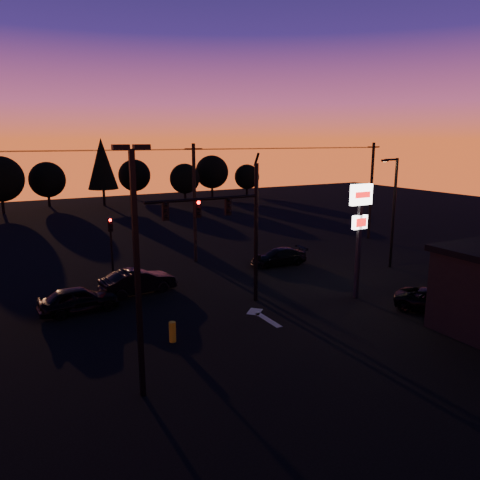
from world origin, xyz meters
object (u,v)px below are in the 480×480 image
at_px(suv_parked, 438,302).
at_px(secondary_signal, 111,240).
at_px(pylon_sign, 360,217).
at_px(streetlight, 393,208).
at_px(car_mid, 138,281).
at_px(parking_lot_light, 136,258).
at_px(bollard, 172,332).
at_px(traffic_signal_mast, 231,220).
at_px(car_right, 279,257).
at_px(car_left, 79,299).

bearing_deg(suv_parked, secondary_signal, 107.52).
bearing_deg(pylon_sign, streetlight, 30.08).
xyz_separation_m(secondary_signal, car_mid, (0.83, -2.90, -2.11)).
distance_m(secondary_signal, parking_lot_light, 14.90).
bearing_deg(bollard, streetlight, 13.80).
xyz_separation_m(pylon_sign, streetlight, (6.91, 4.00, -0.49)).
relative_size(parking_lot_light, streetlight, 1.14).
xyz_separation_m(traffic_signal_mast, car_right, (7.16, 6.00, -4.31)).
distance_m(secondary_signal, car_mid, 3.68).
relative_size(car_left, car_mid, 0.93).
distance_m(secondary_signal, streetlight, 19.89).
xyz_separation_m(pylon_sign, car_mid, (-11.17, 7.09, -4.16)).
bearing_deg(parking_lot_light, bollard, 55.83).
height_order(traffic_signal_mast, car_right, traffic_signal_mast).
distance_m(car_left, car_mid, 4.11).
bearing_deg(suv_parked, bollard, 138.41).
distance_m(car_left, car_right, 15.32).
bearing_deg(car_right, pylon_sign, 4.73).
xyz_separation_m(traffic_signal_mast, streetlight, (14.01, 1.51, -0.52)).
distance_m(car_left, suv_parked, 19.64).
height_order(parking_lot_light, car_mid, parking_lot_light).
distance_m(traffic_signal_mast, car_right, 10.29).
distance_m(bollard, car_left, 6.86).
height_order(secondary_signal, bollard, secondary_signal).
bearing_deg(car_left, pylon_sign, -113.30).
xyz_separation_m(traffic_signal_mast, car_mid, (-4.08, 4.60, -4.18)).
bearing_deg(secondary_signal, streetlight, -17.56).
height_order(bollard, car_left, car_left).
relative_size(secondary_signal, pylon_sign, 0.64).
xyz_separation_m(car_right, suv_parked, (2.12, -12.57, 0.00)).
bearing_deg(parking_lot_light, car_left, 92.65).
height_order(secondary_signal, pylon_sign, pylon_sign).
bearing_deg(streetlight, car_mid, 170.31).
distance_m(secondary_signal, bollard, 10.86).
xyz_separation_m(secondary_signal, car_right, (12.06, -1.49, -2.24)).
relative_size(secondary_signal, bollard, 4.46).
bearing_deg(bollard, pylon_sign, 2.93).
distance_m(secondary_signal, pylon_sign, 15.75).
height_order(pylon_sign, streetlight, streetlight).
bearing_deg(car_mid, parking_lot_light, 157.21).
xyz_separation_m(pylon_sign, suv_parked, (2.18, -4.07, -4.29)).
relative_size(pylon_sign, streetlight, 0.85).
bearing_deg(car_mid, car_right, -89.65).
height_order(pylon_sign, car_mid, pylon_sign).
distance_m(traffic_signal_mast, car_mid, 7.43).
distance_m(traffic_signal_mast, car_left, 9.41).
distance_m(secondary_signal, suv_parked, 20.10).
bearing_deg(car_mid, pylon_sign, -129.18).
bearing_deg(car_right, secondary_signal, -91.91).
bearing_deg(car_left, bollard, -156.18).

